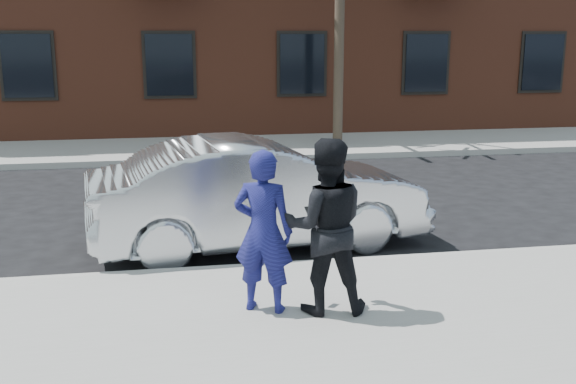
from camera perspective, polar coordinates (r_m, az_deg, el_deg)
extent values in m
plane|color=black|center=(7.20, -9.52, -11.67)|extent=(100.00, 100.00, 0.00)
cube|color=gray|center=(6.94, -9.51, -11.96)|extent=(50.00, 3.50, 0.15)
cube|color=#999691|center=(8.61, -9.68, -6.92)|extent=(50.00, 0.10, 0.15)
cube|color=gray|center=(18.03, -10.03, 3.56)|extent=(50.00, 3.50, 0.15)
cube|color=#999691|center=(16.26, -9.99, 2.53)|extent=(50.00, 0.10, 0.15)
cube|color=black|center=(19.89, 1.20, 10.78)|extent=(1.30, 0.06, 1.70)
cube|color=black|center=(22.63, 20.76, 10.23)|extent=(1.30, 0.06, 1.70)
cylinder|color=#372B21|center=(18.13, 4.31, 10.68)|extent=(0.26, 0.26, 4.20)
imported|color=#B7BABF|center=(9.61, -2.51, -0.17)|extent=(4.98, 2.30, 1.58)
imported|color=navy|center=(6.99, -2.11, -3.35)|extent=(0.74, 0.63, 1.73)
cube|color=black|center=(7.11, -2.06, 0.43)|extent=(0.11, 0.14, 0.08)
imported|color=black|center=(6.97, 3.17, -2.92)|extent=(0.96, 0.79, 1.84)
cube|color=black|center=(7.09, 1.80, -1.58)|extent=(0.08, 0.14, 0.06)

